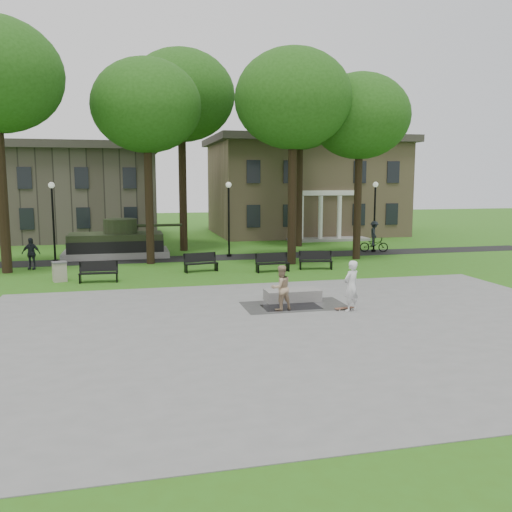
% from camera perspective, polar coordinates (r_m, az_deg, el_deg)
% --- Properties ---
extents(ground, '(120.00, 120.00, 0.00)m').
position_cam_1_polar(ground, '(22.67, 1.61, -4.35)').
color(ground, '#305E16').
rests_on(ground, ground).
extents(plaza, '(22.00, 16.00, 0.02)m').
position_cam_1_polar(plaza, '(18.03, 5.75, -7.61)').
color(plaza, gray).
rests_on(plaza, ground).
extents(footpath, '(44.00, 2.60, 0.01)m').
position_cam_1_polar(footpath, '(34.23, -3.58, -0.15)').
color(footpath, black).
rests_on(footpath, ground).
extents(building_right, '(17.00, 12.00, 8.60)m').
position_cam_1_polar(building_right, '(49.94, 5.05, 7.40)').
color(building_right, '#9E8460').
rests_on(building_right, ground).
extents(building_left, '(15.00, 10.00, 7.20)m').
position_cam_1_polar(building_left, '(48.20, -19.74, 6.06)').
color(building_left, '#4C443D').
rests_on(building_left, ground).
extents(tree_1, '(6.20, 6.20, 11.63)m').
position_cam_1_polar(tree_1, '(32.18, -11.46, 15.18)').
color(tree_1, black).
rests_on(tree_1, ground).
extents(tree_2, '(6.60, 6.60, 12.16)m').
position_cam_1_polar(tree_2, '(31.60, 3.92, 16.11)').
color(tree_2, black).
rests_on(tree_2, ground).
extents(tree_3, '(6.00, 6.00, 11.19)m').
position_cam_1_polar(tree_3, '(34.02, 10.88, 14.19)').
color(tree_3, black).
rests_on(tree_3, ground).
extents(tree_4, '(7.20, 7.20, 13.50)m').
position_cam_1_polar(tree_4, '(37.99, -7.89, 16.32)').
color(tree_4, black).
rests_on(tree_4, ground).
extents(tree_5, '(6.40, 6.40, 12.44)m').
position_cam_1_polar(tree_5, '(40.11, 4.66, 14.88)').
color(tree_5, black).
rests_on(tree_5, ground).
extents(lamp_left, '(0.36, 0.36, 4.73)m').
position_cam_1_polar(lamp_left, '(34.03, -20.59, 4.03)').
color(lamp_left, black).
rests_on(lamp_left, ground).
extents(lamp_mid, '(0.36, 0.36, 4.73)m').
position_cam_1_polar(lamp_mid, '(34.33, -2.88, 4.56)').
color(lamp_mid, black).
rests_on(lamp_mid, ground).
extents(lamp_right, '(0.36, 0.36, 4.73)m').
position_cam_1_polar(lamp_right, '(37.46, 12.39, 4.67)').
color(lamp_right, black).
rests_on(lamp_right, ground).
extents(tank_monument, '(7.45, 3.40, 2.40)m').
position_cam_1_polar(tank_monument, '(35.63, -14.44, 1.32)').
color(tank_monument, gray).
rests_on(tank_monument, ground).
extents(puddle, '(2.20, 1.20, 0.00)m').
position_cam_1_polar(puddle, '(20.91, 3.72, -5.37)').
color(puddle, black).
rests_on(puddle, plaza).
extents(concrete_block, '(2.20, 1.00, 0.45)m').
position_cam_1_polar(concrete_block, '(21.96, 3.85, -4.12)').
color(concrete_block, gray).
rests_on(concrete_block, plaza).
extents(skateboard, '(0.80, 0.31, 0.07)m').
position_cam_1_polar(skateboard, '(20.70, 9.30, -5.50)').
color(skateboard, brown).
rests_on(skateboard, plaza).
extents(skateboarder, '(0.82, 0.71, 1.90)m').
position_cam_1_polar(skateboarder, '(20.34, 10.00, -3.12)').
color(skateboarder, silver).
rests_on(skateboarder, plaza).
extents(friend_watching, '(0.96, 0.84, 1.69)m').
position_cam_1_polar(friend_watching, '(20.26, 2.63, -3.35)').
color(friend_watching, tan).
rests_on(friend_watching, plaza).
extents(pedestrian_walker, '(1.08, 0.64, 1.73)m').
position_cam_1_polar(pedestrian_walker, '(32.01, -22.60, 0.24)').
color(pedestrian_walker, '#21232C').
rests_on(pedestrian_walker, ground).
extents(cyclist, '(2.01, 1.21, 2.11)m').
position_cam_1_polar(cyclist, '(37.57, 12.32, 1.73)').
color(cyclist, black).
rests_on(cyclist, ground).
extents(park_bench_0, '(1.82, 0.63, 1.00)m').
position_cam_1_polar(park_bench_0, '(26.93, -16.25, -1.57)').
color(park_bench_0, black).
rests_on(park_bench_0, ground).
extents(park_bench_1, '(1.85, 0.86, 1.00)m').
position_cam_1_polar(park_bench_1, '(29.00, -5.82, -0.62)').
color(park_bench_1, black).
rests_on(park_bench_1, ground).
extents(park_bench_2, '(1.83, 0.66, 1.00)m').
position_cam_1_polar(park_bench_2, '(28.83, 1.72, -0.63)').
color(park_bench_2, black).
rests_on(park_bench_2, ground).
extents(park_bench_3, '(1.85, 0.85, 1.00)m').
position_cam_1_polar(park_bench_3, '(29.81, 6.25, -0.39)').
color(park_bench_3, black).
rests_on(park_bench_3, ground).
extents(trash_bin, '(0.81, 0.81, 0.96)m').
position_cam_1_polar(trash_bin, '(27.73, -19.97, -1.54)').
color(trash_bin, '#9F9A83').
rests_on(trash_bin, ground).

